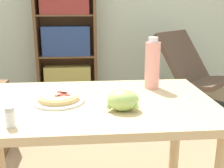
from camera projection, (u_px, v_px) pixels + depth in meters
The scene contains 7 objects.
dining_table at pixel (88, 123), 1.34m from camera, with size 1.19×0.71×0.73m.
pizza_on_plate at pixel (59, 99), 1.29m from camera, with size 0.24×0.24×0.04m.
grape_bunch at pixel (123, 100), 1.18m from camera, with size 0.14×0.11×0.09m.
drink_bottle at pixel (152, 64), 1.48m from camera, with size 0.08×0.08×0.27m.
salt_shaker at pixel (10, 117), 1.02m from camera, with size 0.04×0.04×0.08m.
lounge_chair_far at pixel (194, 87), 3.11m from camera, with size 0.90×0.97×0.88m.
bookshelf at pixel (66, 39), 3.56m from camera, with size 0.76×0.30×1.57m.
Camera 1 is at (0.04, -1.17, 1.17)m, focal length 45.00 mm.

